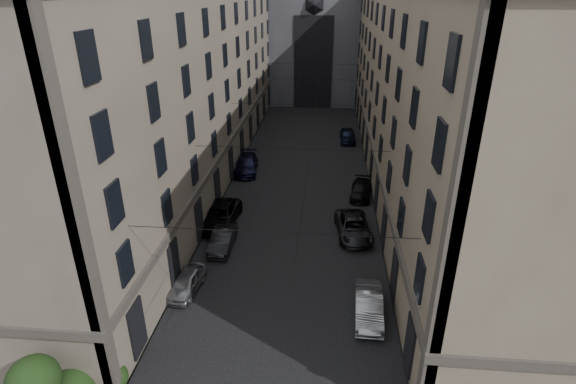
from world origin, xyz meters
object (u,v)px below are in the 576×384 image
(car_left_midnear, at_px, (223,239))
(car_right_midnear, at_px, (353,227))
(car_right_near, at_px, (369,306))
(car_right_far, at_px, (348,135))
(car_right_midfar, at_px, (361,190))
(car_left_midfar, at_px, (220,215))
(car_left_far, at_px, (246,164))
(car_left_near, at_px, (187,282))

(car_left_midnear, xyz_separation_m, car_right_midnear, (9.91, 2.71, 0.05))
(car_right_near, xyz_separation_m, car_right_far, (-0.16, 33.31, 0.03))
(car_right_midnear, xyz_separation_m, car_right_midfar, (1.03, 7.43, -0.11))
(car_left_midfar, height_order, car_left_far, car_left_far)
(car_left_midfar, relative_size, car_left_far, 1.03)
(car_right_midfar, bearing_deg, car_left_near, -120.83)
(car_right_midfar, relative_size, car_right_far, 0.96)
(car_right_midfar, bearing_deg, car_right_far, 99.44)
(car_left_midfar, distance_m, car_left_far, 11.65)
(car_left_midnear, distance_m, car_right_far, 28.34)
(car_left_near, bearing_deg, car_right_near, -0.59)
(car_left_far, height_order, car_right_near, car_left_far)
(car_left_midfar, bearing_deg, car_left_far, 91.90)
(car_left_far, xyz_separation_m, car_right_near, (11.24, -22.15, -0.06))
(car_right_near, height_order, car_right_midnear, car_right_midnear)
(car_left_midfar, bearing_deg, car_right_midfar, 31.40)
(car_right_far, bearing_deg, car_left_midnear, -111.94)
(car_right_midnear, bearing_deg, car_left_midfar, 169.28)
(car_right_near, bearing_deg, car_left_midfar, 139.29)
(car_left_midnear, height_order, car_left_midfar, car_left_midfar)
(car_left_midnear, height_order, car_right_near, car_right_near)
(car_right_near, height_order, car_right_midfar, car_right_near)
(car_right_midnear, bearing_deg, car_left_midnear, -170.65)
(car_right_midfar, distance_m, car_right_far, 16.31)
(car_left_near, bearing_deg, car_left_midnear, 84.41)
(car_left_near, height_order, car_left_far, car_left_far)
(car_left_near, xyz_separation_m, car_right_midnear, (11.07, 8.17, 0.09))
(car_left_midfar, distance_m, car_right_midfar, 13.64)
(car_left_midnear, bearing_deg, car_right_far, 68.91)
(car_right_midnear, distance_m, car_right_far, 23.72)
(car_left_near, relative_size, car_right_midnear, 0.72)
(car_left_midnear, xyz_separation_m, car_left_far, (-0.85, 15.27, 0.10))
(car_left_midfar, relative_size, car_right_far, 1.25)
(car_right_near, bearing_deg, car_right_far, 92.13)
(car_left_midfar, distance_m, car_right_near, 15.53)
(car_left_midnear, bearing_deg, car_right_near, -33.44)
(car_left_midnear, xyz_separation_m, car_left_midfar, (-1.05, 3.63, 0.09))
(car_left_near, distance_m, car_left_midnear, 5.58)
(car_left_midnear, relative_size, car_right_midnear, 0.79)
(car_right_midfar, bearing_deg, car_left_midfar, -144.52)
(car_left_midfar, xyz_separation_m, car_right_midnear, (10.96, -0.92, -0.05))
(car_left_near, relative_size, car_right_midfar, 0.87)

